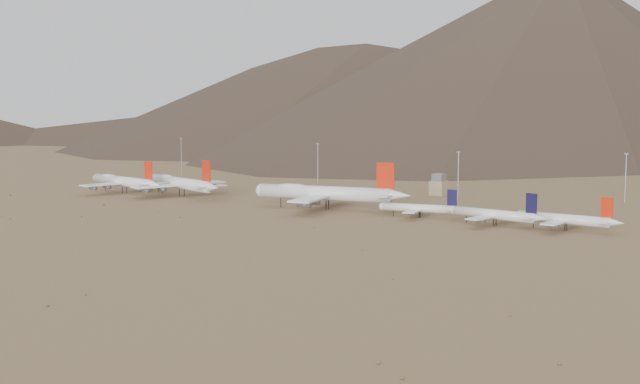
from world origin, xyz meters
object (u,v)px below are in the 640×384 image
Objects in this scene: widebody_centre at (181,183)px; control_tower at (439,186)px; widebody_east at (325,193)px; narrowbody_b at (496,215)px; narrowbody_a at (420,208)px; widebody_west at (124,181)px.

widebody_centre is 5.77× the size of control_tower.
narrowbody_b is (89.43, -1.48, -3.22)m from widebody_east.
narrowbody_b is 3.84× the size of control_tower.
widebody_east is 1.97× the size of narrowbody_a.
widebody_west reaches higher than narrowbody_b.
widebody_centre reaches higher than widebody_west.
narrowbody_b is at bearing 15.67° from widebody_centre.
widebody_west is 1.62× the size of narrowbody_a.
widebody_centre is 147.47m from narrowbody_a.
narrowbody_b is at bearing -49.92° from control_tower.
narrowbody_a is at bearing 12.23° from widebody_west.
widebody_east is at bearing -174.97° from narrowbody_b.
widebody_west reaches higher than narrowbody_a.
narrowbody_b reaches higher than control_tower.
widebody_centre is 96.58m from widebody_east.
widebody_west is 176.55m from control_tower.
widebody_east reaches higher than control_tower.
narrowbody_a is 38.81m from narrowbody_b.
widebody_west is at bearing -172.51° from narrowbody_b.
widebody_east is 6.51× the size of control_tower.
widebody_west is at bearing -152.65° from widebody_centre.
widebody_east is (133.95, 7.37, 1.54)m from widebody_west.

